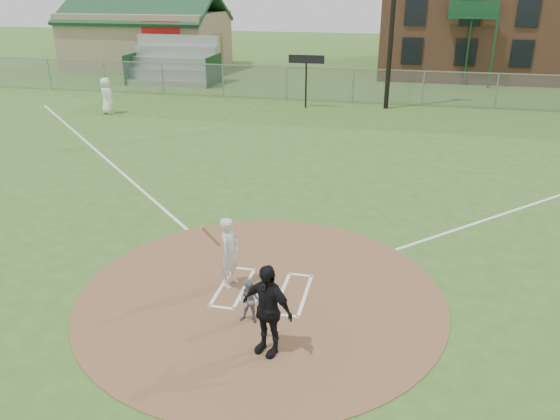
% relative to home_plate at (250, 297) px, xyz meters
% --- Properties ---
extents(ground, '(140.00, 140.00, 0.00)m').
position_rel_home_plate_xyz_m(ground, '(0.22, 0.24, -0.03)').
color(ground, '#346021').
rests_on(ground, ground).
extents(dirt_circle, '(8.40, 8.40, 0.02)m').
position_rel_home_plate_xyz_m(dirt_circle, '(0.22, 0.24, -0.02)').
color(dirt_circle, brown).
rests_on(dirt_circle, ground).
extents(home_plate, '(0.43, 0.43, 0.03)m').
position_rel_home_plate_xyz_m(home_plate, '(0.00, 0.00, 0.00)').
color(home_plate, silver).
rests_on(home_plate, dirt_circle).
extents(foul_line_third, '(17.04, 17.04, 0.01)m').
position_rel_home_plate_xyz_m(foul_line_third, '(-8.78, 9.24, -0.03)').
color(foul_line_third, white).
rests_on(foul_line_third, ground).
extents(catcher, '(0.49, 0.38, 0.99)m').
position_rel_home_plate_xyz_m(catcher, '(0.27, -0.88, 0.48)').
color(catcher, gray).
rests_on(catcher, dirt_circle).
extents(umpire, '(1.20, 0.83, 1.89)m').
position_rel_home_plate_xyz_m(umpire, '(0.85, -1.78, 0.93)').
color(umpire, black).
rests_on(umpire, dirt_circle).
extents(ondeck_player, '(1.12, 1.08, 1.94)m').
position_rel_home_plate_xyz_m(ondeck_player, '(-12.57, 16.61, 0.93)').
color(ondeck_player, white).
rests_on(ondeck_player, ground).
extents(batters_boxes, '(2.08, 1.88, 0.01)m').
position_rel_home_plate_xyz_m(batters_boxes, '(0.22, 0.39, -0.01)').
color(batters_boxes, white).
rests_on(batters_boxes, dirt_circle).
extents(batter_at_plate, '(0.70, 1.04, 1.78)m').
position_rel_home_plate_xyz_m(batter_at_plate, '(-0.60, 0.49, 0.85)').
color(batter_at_plate, silver).
rests_on(batter_at_plate, dirt_circle).
extents(outfield_fence, '(56.08, 0.08, 2.03)m').
position_rel_home_plate_xyz_m(outfield_fence, '(0.22, 22.24, 0.98)').
color(outfield_fence, slate).
rests_on(outfield_fence, ground).
extents(bleachers, '(6.08, 3.20, 3.20)m').
position_rel_home_plate_xyz_m(bleachers, '(-12.78, 26.44, 1.56)').
color(bleachers, '#B7BABF').
rests_on(bleachers, ground).
extents(clubhouse, '(12.20, 8.71, 6.23)m').
position_rel_home_plate_xyz_m(clubhouse, '(-17.78, 33.23, 2.36)').
color(clubhouse, '#9E8A6B').
rests_on(clubhouse, ground).
extents(scoreboard_sign, '(2.00, 0.10, 2.93)m').
position_rel_home_plate_xyz_m(scoreboard_sign, '(-2.28, 20.44, 2.35)').
color(scoreboard_sign, black).
rests_on(scoreboard_sign, ground).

